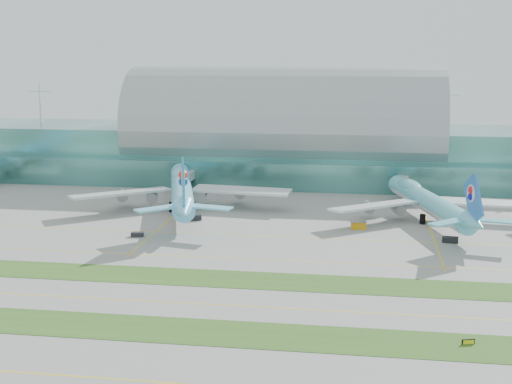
% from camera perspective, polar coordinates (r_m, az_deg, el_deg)
% --- Properties ---
extents(ground, '(700.00, 700.00, 0.00)m').
position_cam_1_polar(ground, '(154.94, -3.06, -7.17)').
color(ground, gray).
rests_on(ground, ground).
extents(terminal, '(340.00, 69.10, 36.00)m').
position_cam_1_polar(terminal, '(276.59, 2.29, 3.99)').
color(terminal, '#3D7A75').
rests_on(terminal, ground).
extents(grass_strip_near, '(420.00, 12.00, 0.08)m').
position_cam_1_polar(grass_strip_near, '(129.31, -5.60, -11.00)').
color(grass_strip_near, '#2D591E').
rests_on(grass_strip_near, ground).
extents(grass_strip_far, '(420.00, 12.00, 0.08)m').
position_cam_1_polar(grass_strip_far, '(156.79, -2.91, -6.93)').
color(grass_strip_far, '#2D591E').
rests_on(grass_strip_far, ground).
extents(taxiline_a, '(420.00, 0.35, 0.01)m').
position_cam_1_polar(taxiline_a, '(111.74, -8.17, -14.79)').
color(taxiline_a, yellow).
rests_on(taxiline_a, ground).
extents(taxiline_b, '(420.00, 0.35, 0.01)m').
position_cam_1_polar(taxiline_b, '(142.02, -4.21, -8.92)').
color(taxiline_b, yellow).
rests_on(taxiline_b, ground).
extents(taxiline_c, '(420.00, 0.35, 0.01)m').
position_cam_1_polar(taxiline_c, '(171.80, -1.85, -5.31)').
color(taxiline_c, yellow).
rests_on(taxiline_c, ground).
extents(taxiline_d, '(420.00, 0.35, 0.01)m').
position_cam_1_polar(taxiline_d, '(192.68, -0.67, -3.48)').
color(taxiline_d, yellow).
rests_on(taxiline_d, ground).
extents(airliner_b, '(66.55, 76.97, 21.56)m').
position_cam_1_polar(airliner_b, '(224.96, -5.97, 0.32)').
color(airliner_b, '#71D2FA').
rests_on(airliner_b, ground).
extents(airliner_c, '(59.61, 68.97, 19.33)m').
position_cam_1_polar(airliner_c, '(214.28, 13.57, -0.66)').
color(airliner_c, '#5EBFD0').
rests_on(airliner_c, ground).
extents(gse_c, '(3.60, 2.28, 1.20)m').
position_cam_1_polar(gse_c, '(193.89, -9.48, -3.36)').
color(gse_c, black).
rests_on(gse_c, ground).
extents(gse_d, '(3.71, 2.72, 1.61)m').
position_cam_1_polar(gse_d, '(210.28, -4.85, -2.05)').
color(gse_d, black).
rests_on(gse_d, ground).
extents(gse_e, '(4.33, 2.73, 1.56)m').
position_cam_1_polar(gse_e, '(201.20, 8.21, -2.74)').
color(gse_e, orange).
rests_on(gse_e, ground).
extents(gse_f, '(4.28, 2.39, 1.51)m').
position_cam_1_polar(gse_f, '(192.03, 15.27, -3.70)').
color(gse_f, black).
rests_on(gse_f, ground).
extents(taxiway_sign_east, '(2.27, 0.90, 0.98)m').
position_cam_1_polar(taxiway_sign_east, '(128.22, 16.62, -11.42)').
color(taxiway_sign_east, black).
rests_on(taxiway_sign_east, ground).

